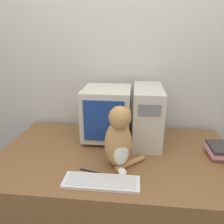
# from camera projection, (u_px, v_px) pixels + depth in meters

# --- Properties ---
(wall_back) EXTENTS (7.00, 0.05, 2.50)m
(wall_back) POSITION_uv_depth(u_px,v_px,m) (122.00, 71.00, 1.91)
(wall_back) COLOR silver
(wall_back) RESTS_ON ground_plane
(desk) EXTENTS (1.67, 0.97, 0.75)m
(desk) POSITION_uv_depth(u_px,v_px,m) (116.00, 195.00, 1.69)
(desk) COLOR brown
(desk) RESTS_ON ground_plane
(crt_monitor) EXTENTS (0.36, 0.38, 0.41)m
(crt_monitor) POSITION_uv_depth(u_px,v_px,m) (107.00, 113.00, 1.72)
(crt_monitor) COLOR beige
(crt_monitor) RESTS_ON desk
(computer_tower) EXTENTS (0.21, 0.46, 0.43)m
(computer_tower) POSITION_uv_depth(u_px,v_px,m) (147.00, 115.00, 1.68)
(computer_tower) COLOR beige
(computer_tower) RESTS_ON desk
(keyboard) EXTENTS (0.44, 0.14, 0.02)m
(keyboard) POSITION_uv_depth(u_px,v_px,m) (101.00, 182.00, 1.24)
(keyboard) COLOR silver
(keyboard) RESTS_ON desk
(cat) EXTENTS (0.29, 0.25, 0.42)m
(cat) POSITION_uv_depth(u_px,v_px,m) (119.00, 140.00, 1.34)
(cat) COLOR #B7844C
(cat) RESTS_ON desk
(book_stack) EXTENTS (0.16, 0.19, 0.08)m
(book_stack) POSITION_uv_depth(u_px,v_px,m) (220.00, 151.00, 1.51)
(book_stack) COLOR pink
(book_stack) RESTS_ON desk
(pen) EXTENTS (0.13, 0.04, 0.01)m
(pen) POSITION_uv_depth(u_px,v_px,m) (90.00, 171.00, 1.35)
(pen) COLOR black
(pen) RESTS_ON desk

